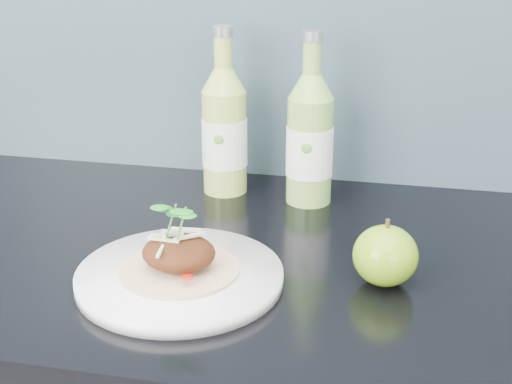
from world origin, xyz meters
TOP-DOWN VIEW (x-y plane):
  - dinner_plate at (-0.11, 1.59)m, footprint 0.27×0.27m
  - pork_taco at (-0.11, 1.59)m, footprint 0.14×0.14m
  - green_apple at (0.13, 1.64)m, footprint 0.10×0.10m
  - cider_bottle_left at (-0.13, 1.89)m, footprint 0.08×0.08m
  - cider_bottle_right at (0.01, 1.88)m, footprint 0.08×0.08m

SIDE VIEW (x-z plane):
  - dinner_plate at x=-0.11m, z-range 0.90..0.92m
  - green_apple at x=0.13m, z-range 0.90..0.98m
  - pork_taco at x=-0.11m, z-range 0.90..0.99m
  - cider_bottle_left at x=-0.13m, z-range 0.87..1.13m
  - cider_bottle_right at x=0.01m, z-range 0.87..1.13m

